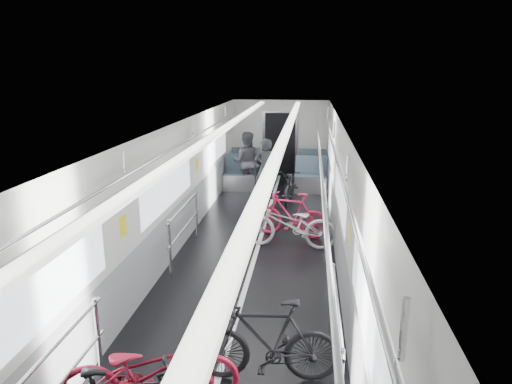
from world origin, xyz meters
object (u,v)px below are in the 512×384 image
(bike_right_far, at_px, (291,215))
(person_seated, at_px, (246,161))
(bike_aisle, at_px, (290,185))
(person_standing, at_px, (265,169))
(bike_right_near, at_px, (267,341))
(bike_left_near, at_px, (150,371))
(bike_right_mid, at_px, (290,224))

(bike_right_far, distance_m, person_seated, 3.84)
(bike_aisle, relative_size, person_standing, 1.04)
(bike_right_near, distance_m, person_seated, 8.19)
(person_seated, bearing_deg, bike_aisle, 140.69)
(bike_left_near, relative_size, bike_right_mid, 1.00)
(bike_right_mid, xyz_separation_m, person_seated, (-1.42, 4.15, 0.36))
(bike_right_far, height_order, person_standing, person_standing)
(bike_right_near, height_order, bike_right_far, bike_right_near)
(bike_right_far, bearing_deg, bike_right_near, 9.85)
(bike_left_near, height_order, bike_right_near, bike_right_near)
(bike_right_mid, distance_m, person_standing, 3.41)
(bike_aisle, relative_size, person_seated, 1.01)
(bike_left_near, height_order, bike_right_mid, bike_right_mid)
(person_standing, bearing_deg, bike_right_near, 78.85)
(bike_right_far, height_order, person_seated, person_seated)
(bike_left_near, height_order, person_seated, person_seated)
(bike_right_near, xyz_separation_m, bike_aisle, (-0.08, 7.12, -0.05))
(bike_right_mid, xyz_separation_m, bike_right_far, (-0.00, 0.60, 0.00))
(bike_right_far, bearing_deg, bike_aisle, -166.29)
(bike_aisle, bearing_deg, person_standing, 174.51)
(person_standing, distance_m, person_seated, 1.06)
(bike_right_mid, distance_m, bike_right_far, 0.60)
(bike_left_near, xyz_separation_m, bike_aisle, (1.03, 7.74, -0.03))
(bike_right_near, bearing_deg, bike_aisle, 176.28)
(bike_right_far, distance_m, bike_aisle, 2.60)
(bike_left_near, bearing_deg, person_seated, -13.94)
(bike_right_far, relative_size, person_standing, 0.97)
(bike_right_near, bearing_deg, bike_right_far, 174.87)
(person_standing, bearing_deg, bike_left_near, 70.32)
(bike_right_near, bearing_deg, person_seated, -174.86)
(bike_right_mid, relative_size, bike_right_far, 1.14)
(person_standing, relative_size, person_seated, 0.97)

